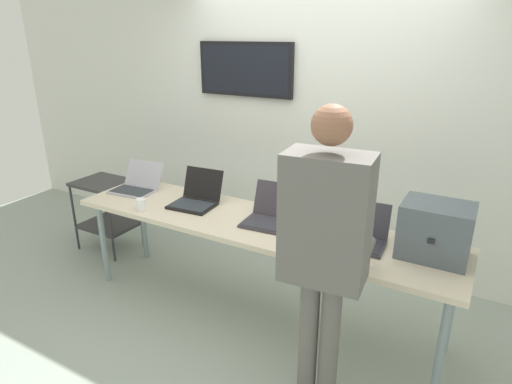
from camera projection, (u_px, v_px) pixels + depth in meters
The scene contains 11 objects.
ground at pixel (255, 313), 3.51m from camera, with size 8.00×8.00×0.04m, color #96A297.
back_wall at pixel (314, 123), 3.97m from camera, with size 8.00×0.11×2.63m.
workbench at pixel (255, 228), 3.24m from camera, with size 2.98×0.70×0.79m.
equipment_box at pixel (435, 230), 2.67m from camera, with size 0.42×0.33×0.35m.
laptop_station_0 at pixel (137, 185), 3.84m from camera, with size 0.40×0.39×0.23m.
laptop_station_1 at pixel (196, 197), 3.53m from camera, with size 0.38×0.38×0.27m.
laptop_station_2 at pixel (269, 214), 3.20m from camera, with size 0.34×0.38×0.26m.
laptop_station_3 at pixel (363, 235), 2.87m from camera, with size 0.33×0.33×0.26m.
person at pixel (325, 240), 2.25m from camera, with size 0.47×0.61×1.80m.
coffee_mug at pixel (141, 205), 3.42m from camera, with size 0.08×0.08×0.09m.
storage_cart at pixel (106, 204), 4.38m from camera, with size 0.56×0.44×0.72m.
Camera 1 is at (1.47, -2.56, 2.11)m, focal length 30.41 mm.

